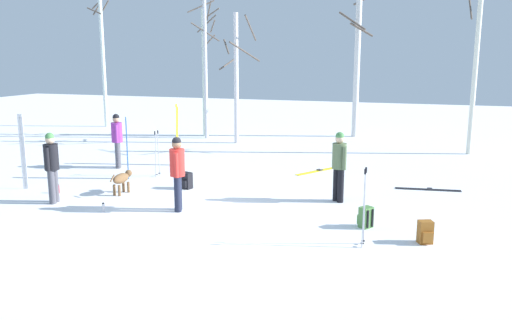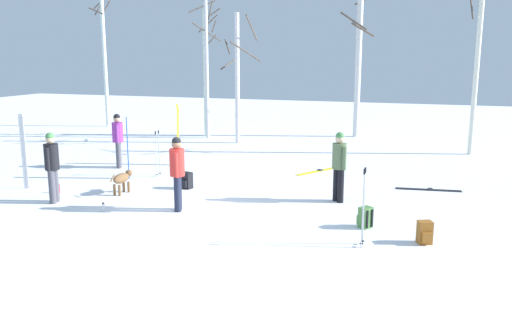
{
  "view_description": "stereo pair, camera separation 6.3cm",
  "coord_description": "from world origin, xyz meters",
  "px_view_note": "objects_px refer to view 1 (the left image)",
  "views": [
    {
      "loc": [
        4.73,
        -10.31,
        3.52
      ],
      "look_at": [
        0.8,
        1.63,
        1.0
      ],
      "focal_mm": 36.86,
      "sensor_mm": 36.0,
      "label": 1
    },
    {
      "loc": [
        4.79,
        -10.29,
        3.52
      ],
      "look_at": [
        0.8,
        1.63,
        1.0
      ],
      "focal_mm": 36.86,
      "sensor_mm": 36.0,
      "label": 2
    }
  ],
  "objects_px": {
    "dog": "(122,179)",
    "birch_tree_3": "(237,76)",
    "water_bottle_0": "(58,189)",
    "birch_tree_5": "(476,53)",
    "ski_poles_1": "(364,205)",
    "birch_tree_1": "(204,69)",
    "backpack_2": "(425,232)",
    "ski_pair_lying_0": "(428,189)",
    "birch_tree_4": "(357,53)",
    "ski_pair_planted_2": "(23,152)",
    "ski_pair_lying_1": "(319,171)",
    "birch_tree_2": "(205,55)",
    "water_bottle_1": "(103,208)",
    "backpack_0": "(187,181)",
    "birch_tree_0": "(102,48)",
    "person_0": "(117,137)",
    "person_3": "(177,169)",
    "person_1": "(52,163)",
    "backpack_1": "(366,217)",
    "ski_poles_0": "(157,152)",
    "ski_pair_planted_0": "(177,135)",
    "ski_pair_planted_1": "(127,148)",
    "person_2": "(339,162)"
  },
  "relations": [
    {
      "from": "birch_tree_5",
      "to": "backpack_2",
      "type": "bearing_deg",
      "value": -97.78
    },
    {
      "from": "birch_tree_3",
      "to": "ski_pair_lying_0",
      "type": "bearing_deg",
      "value": -36.57
    },
    {
      "from": "person_0",
      "to": "dog",
      "type": "distance_m",
      "value": 3.37
    },
    {
      "from": "person_1",
      "to": "ski_pair_lying_0",
      "type": "relative_size",
      "value": 1.01
    },
    {
      "from": "water_bottle_0",
      "to": "birch_tree_5",
      "type": "height_order",
      "value": "birch_tree_5"
    },
    {
      "from": "backpack_0",
      "to": "birch_tree_5",
      "type": "bearing_deg",
      "value": 45.92
    },
    {
      "from": "birch_tree_5",
      "to": "ski_poles_0",
      "type": "bearing_deg",
      "value": -143.28
    },
    {
      "from": "water_bottle_1",
      "to": "birch_tree_0",
      "type": "distance_m",
      "value": 15.69
    },
    {
      "from": "dog",
      "to": "birch_tree_3",
      "type": "relative_size",
      "value": 0.17
    },
    {
      "from": "ski_pair_lying_0",
      "to": "backpack_0",
      "type": "relative_size",
      "value": 3.84
    },
    {
      "from": "ski_pair_lying_1",
      "to": "birch_tree_5",
      "type": "relative_size",
      "value": 0.25
    },
    {
      "from": "ski_pair_lying_0",
      "to": "backpack_0",
      "type": "bearing_deg",
      "value": -162.99
    },
    {
      "from": "birch_tree_2",
      "to": "birch_tree_3",
      "type": "relative_size",
      "value": 1.33
    },
    {
      "from": "person_1",
      "to": "ski_pair_lying_1",
      "type": "height_order",
      "value": "person_1"
    },
    {
      "from": "backpack_0",
      "to": "birch_tree_4",
      "type": "relative_size",
      "value": 0.06
    },
    {
      "from": "birch_tree_0",
      "to": "birch_tree_5",
      "type": "relative_size",
      "value": 1.1
    },
    {
      "from": "person_0",
      "to": "water_bottle_0",
      "type": "bearing_deg",
      "value": -85.16
    },
    {
      "from": "person_1",
      "to": "backpack_1",
      "type": "xyz_separation_m",
      "value": [
        7.39,
        0.47,
        -0.77
      ]
    },
    {
      "from": "ski_pair_planted_0",
      "to": "birch_tree_3",
      "type": "xyz_separation_m",
      "value": [
        0.33,
        4.67,
        1.72
      ]
    },
    {
      "from": "birch_tree_4",
      "to": "birch_tree_5",
      "type": "height_order",
      "value": "birch_tree_4"
    },
    {
      "from": "backpack_0",
      "to": "ski_pair_planted_2",
      "type": "bearing_deg",
      "value": -161.33
    },
    {
      "from": "dog",
      "to": "backpack_0",
      "type": "bearing_deg",
      "value": 35.92
    },
    {
      "from": "ski_poles_0",
      "to": "birch_tree_3",
      "type": "xyz_separation_m",
      "value": [
        0.15,
        6.35,
        1.98
      ]
    },
    {
      "from": "water_bottle_1",
      "to": "birch_tree_4",
      "type": "distance_m",
      "value": 14.21
    },
    {
      "from": "ski_pair_lying_0",
      "to": "birch_tree_4",
      "type": "relative_size",
      "value": 0.24
    },
    {
      "from": "backpack_1",
      "to": "birch_tree_3",
      "type": "relative_size",
      "value": 0.09
    },
    {
      "from": "ski_pair_planted_0",
      "to": "ski_pair_lying_0",
      "type": "relative_size",
      "value": 1.17
    },
    {
      "from": "backpack_1",
      "to": "person_2",
      "type": "bearing_deg",
      "value": 115.91
    },
    {
      "from": "ski_poles_1",
      "to": "birch_tree_1",
      "type": "relative_size",
      "value": 0.26
    },
    {
      "from": "ski_pair_planted_2",
      "to": "ski_poles_0",
      "type": "distance_m",
      "value": 3.6
    },
    {
      "from": "person_0",
      "to": "ski_pair_planted_1",
      "type": "distance_m",
      "value": 1.68
    },
    {
      "from": "person_1",
      "to": "water_bottle_0",
      "type": "height_order",
      "value": "person_1"
    },
    {
      "from": "ski_pair_lying_1",
      "to": "ski_poles_1",
      "type": "height_order",
      "value": "ski_poles_1"
    },
    {
      "from": "ski_pair_planted_2",
      "to": "birch_tree_5",
      "type": "height_order",
      "value": "birch_tree_5"
    },
    {
      "from": "ski_pair_planted_2",
      "to": "ski_poles_1",
      "type": "relative_size",
      "value": 1.35
    },
    {
      "from": "ski_pair_lying_1",
      "to": "water_bottle_0",
      "type": "relative_size",
      "value": 7.12
    },
    {
      "from": "birch_tree_0",
      "to": "birch_tree_1",
      "type": "bearing_deg",
      "value": -13.36
    },
    {
      "from": "water_bottle_0",
      "to": "person_3",
      "type": "bearing_deg",
      "value": -6.7
    },
    {
      "from": "ski_pair_lying_0",
      "to": "water_bottle_0",
      "type": "bearing_deg",
      "value": -159.78
    },
    {
      "from": "dog",
      "to": "ski_pair_lying_1",
      "type": "relative_size",
      "value": 0.53
    },
    {
      "from": "ski_pair_lying_0",
      "to": "backpack_2",
      "type": "relative_size",
      "value": 3.84
    },
    {
      "from": "person_1",
      "to": "water_bottle_0",
      "type": "xyz_separation_m",
      "value": [
        -0.51,
        0.78,
        -0.87
      ]
    },
    {
      "from": "person_2",
      "to": "ski_poles_0",
      "type": "xyz_separation_m",
      "value": [
        -5.52,
        1.05,
        -0.25
      ]
    },
    {
      "from": "ski_pair_planted_2",
      "to": "ski_poles_1",
      "type": "height_order",
      "value": "ski_pair_planted_2"
    },
    {
      "from": "ski_poles_1",
      "to": "birch_tree_2",
      "type": "xyz_separation_m",
      "value": [
        -8.02,
        11.13,
        2.74
      ]
    },
    {
      "from": "dog",
      "to": "birch_tree_0",
      "type": "distance_m",
      "value": 14.12
    },
    {
      "from": "ski_pair_lying_1",
      "to": "water_bottle_0",
      "type": "distance_m",
      "value": 7.55
    },
    {
      "from": "ski_pair_lying_0",
      "to": "backpack_2",
      "type": "xyz_separation_m",
      "value": [
        -0.03,
        -4.26,
        0.2
      ]
    },
    {
      "from": "ski_poles_1",
      "to": "birch_tree_1",
      "type": "height_order",
      "value": "birch_tree_1"
    },
    {
      "from": "person_1",
      "to": "ski_pair_planted_1",
      "type": "height_order",
      "value": "ski_pair_planted_1"
    }
  ]
}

